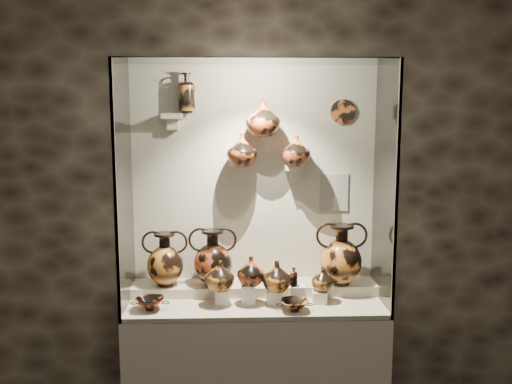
% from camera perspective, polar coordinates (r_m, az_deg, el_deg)
% --- Properties ---
extents(wall_back, '(5.00, 0.02, 3.20)m').
position_cam_1_polar(wall_back, '(4.00, -0.22, 1.18)').
color(wall_back, '#2D241C').
rests_on(wall_back, ground).
extents(plinth, '(1.70, 0.60, 0.80)m').
position_cam_1_polar(plinth, '(4.03, -0.04, -16.60)').
color(plinth, beige).
rests_on(plinth, floor).
extents(front_tier, '(1.68, 0.58, 0.03)m').
position_cam_1_polar(front_tier, '(3.87, -0.04, -11.05)').
color(front_tier, '#C3B397').
rests_on(front_tier, plinth).
extents(rear_tier, '(1.70, 0.25, 0.10)m').
position_cam_1_polar(rear_tier, '(4.03, -0.14, -9.74)').
color(rear_tier, '#C3B397').
rests_on(rear_tier, plinth).
extents(back_panel, '(1.70, 0.03, 1.60)m').
position_cam_1_polar(back_panel, '(3.99, -0.21, 1.17)').
color(back_panel, beige).
rests_on(back_panel, plinth).
extents(glass_front, '(1.70, 0.01, 1.60)m').
position_cam_1_polar(glass_front, '(3.39, 0.14, -0.21)').
color(glass_front, white).
rests_on(glass_front, plinth).
extents(glass_left, '(0.01, 0.60, 1.60)m').
position_cam_1_polar(glass_left, '(3.75, -13.09, 0.43)').
color(glass_left, white).
rests_on(glass_left, plinth).
extents(glass_right, '(0.01, 0.60, 1.60)m').
position_cam_1_polar(glass_right, '(3.81, 12.78, 0.57)').
color(glass_right, white).
rests_on(glass_right, plinth).
extents(glass_top, '(1.70, 0.60, 0.01)m').
position_cam_1_polar(glass_top, '(3.65, -0.05, 12.97)').
color(glass_top, white).
rests_on(glass_top, back_panel).
extents(frame_post_left, '(0.02, 0.02, 1.60)m').
position_cam_1_polar(frame_post_left, '(3.46, -13.89, -0.27)').
color(frame_post_left, gray).
rests_on(frame_post_left, plinth).
extents(frame_post_right, '(0.02, 0.02, 1.60)m').
position_cam_1_polar(frame_post_right, '(3.53, 13.89, -0.11)').
color(frame_post_right, gray).
rests_on(frame_post_right, plinth).
extents(pedestal_a, '(0.09, 0.09, 0.10)m').
position_cam_1_polar(pedestal_a, '(3.80, -3.39, -10.41)').
color(pedestal_a, silver).
rests_on(pedestal_a, front_tier).
extents(pedestal_b, '(0.09, 0.09, 0.13)m').
position_cam_1_polar(pedestal_b, '(3.80, -0.78, -10.18)').
color(pedestal_b, silver).
rests_on(pedestal_b, front_tier).
extents(pedestal_c, '(0.09, 0.09, 0.09)m').
position_cam_1_polar(pedestal_c, '(3.81, 1.82, -10.43)').
color(pedestal_c, silver).
rests_on(pedestal_c, front_tier).
extents(pedestal_d, '(0.09, 0.09, 0.12)m').
position_cam_1_polar(pedestal_d, '(3.82, 4.25, -10.17)').
color(pedestal_d, silver).
rests_on(pedestal_d, front_tier).
extents(pedestal_e, '(0.09, 0.09, 0.08)m').
position_cam_1_polar(pedestal_e, '(3.85, 6.35, -10.39)').
color(pedestal_e, silver).
rests_on(pedestal_e, front_tier).
extents(bracket_ul, '(0.14, 0.12, 0.04)m').
position_cam_1_polar(bracket_ul, '(3.90, -8.35, 7.53)').
color(bracket_ul, beige).
rests_on(bracket_ul, back_panel).
extents(bracket_ca, '(0.14, 0.12, 0.04)m').
position_cam_1_polar(bracket_ca, '(3.90, -1.65, 2.47)').
color(bracket_ca, beige).
rests_on(bracket_ca, back_panel).
extents(bracket_cb, '(0.10, 0.12, 0.04)m').
position_cam_1_polar(bracket_cb, '(3.89, 1.30, 5.41)').
color(bracket_cb, beige).
rests_on(bracket_cb, back_panel).
extents(bracket_cc, '(0.14, 0.12, 0.04)m').
position_cam_1_polar(bracket_cc, '(3.93, 3.91, 2.49)').
color(bracket_cc, beige).
rests_on(bracket_cc, back_panel).
extents(amphora_left, '(0.39, 0.39, 0.37)m').
position_cam_1_polar(amphora_left, '(3.95, -9.08, -6.64)').
color(amphora_left, '#BD6C24').
rests_on(amphora_left, rear_tier).
extents(amphora_mid, '(0.40, 0.40, 0.39)m').
position_cam_1_polar(amphora_mid, '(3.92, -4.34, -6.54)').
color(amphora_mid, '#97391A').
rests_on(amphora_mid, rear_tier).
extents(amphora_right, '(0.42, 0.42, 0.42)m').
position_cam_1_polar(amphora_right, '(3.96, 8.53, -6.20)').
color(amphora_right, '#BD6C24').
rests_on(amphora_right, rear_tier).
extents(jug_a, '(0.23, 0.23, 0.20)m').
position_cam_1_polar(jug_a, '(3.74, -3.66, -8.30)').
color(jug_a, '#BD6C24').
rests_on(jug_a, pedestal_a).
extents(jug_b, '(0.22, 0.22, 0.19)m').
position_cam_1_polar(jug_b, '(3.74, -0.51, -7.90)').
color(jug_b, '#97391A').
rests_on(jug_b, pedestal_b).
extents(jug_c, '(0.24, 0.24, 0.20)m').
position_cam_1_polar(jug_c, '(3.75, 2.09, -8.41)').
color(jug_c, '#BD6C24').
rests_on(jug_c, pedestal_c).
extents(jug_e, '(0.15, 0.15, 0.16)m').
position_cam_1_polar(jug_e, '(3.83, 6.69, -8.63)').
color(jug_e, '#BD6C24').
rests_on(jug_e, pedestal_e).
extents(lekythos_small, '(0.08, 0.08, 0.14)m').
position_cam_1_polar(lekythos_small, '(3.77, 3.79, -8.35)').
color(lekythos_small, '#97391A').
rests_on(lekythos_small, pedestal_d).
extents(kylix_left, '(0.28, 0.26, 0.09)m').
position_cam_1_polar(kylix_left, '(3.76, -10.57, -10.83)').
color(kylix_left, '#97391A').
rests_on(kylix_left, front_tier).
extents(kylix_right, '(0.23, 0.20, 0.09)m').
position_cam_1_polar(kylix_right, '(3.69, 3.87, -11.14)').
color(kylix_right, '#BD6C24').
rests_on(kylix_right, front_tier).
extents(lekythos_tall, '(0.14, 0.14, 0.30)m').
position_cam_1_polar(lekythos_tall, '(3.88, -6.95, 10.05)').
color(lekythos_tall, '#BD6C24').
rests_on(lekythos_tall, bracket_ul).
extents(ovoid_vase_a, '(0.21, 0.21, 0.21)m').
position_cam_1_polar(ovoid_vase_a, '(3.84, -1.42, 4.23)').
color(ovoid_vase_a, '#97391A').
rests_on(ovoid_vase_a, bracket_ca).
extents(ovoid_vase_b, '(0.28, 0.28, 0.24)m').
position_cam_1_polar(ovoid_vase_b, '(3.82, 0.71, 7.40)').
color(ovoid_vase_b, '#97391A').
rests_on(ovoid_vase_b, bracket_cb).
extents(ovoid_vase_c, '(0.24, 0.24, 0.20)m').
position_cam_1_polar(ovoid_vase_c, '(3.87, 4.05, 4.16)').
color(ovoid_vase_c, '#97391A').
rests_on(ovoid_vase_c, bracket_cc).
extents(wall_plate, '(0.17, 0.02, 0.17)m').
position_cam_1_polar(wall_plate, '(4.00, 8.69, 7.94)').
color(wall_plate, '#AF4F22').
rests_on(wall_plate, back_panel).
extents(info_placard, '(0.20, 0.01, 0.26)m').
position_cam_1_polar(info_placard, '(4.04, 7.80, -0.04)').
color(info_placard, beige).
rests_on(info_placard, back_panel).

